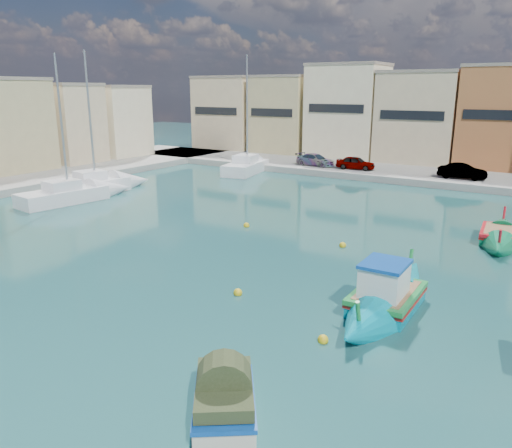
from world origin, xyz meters
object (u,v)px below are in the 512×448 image
Objects in this scene: tender_near at (224,398)px; yacht_north at (253,166)px; luzzu_blue_cabin at (386,300)px; yacht_mid at (87,193)px; yacht_midnorth at (111,184)px; luzzu_green at (501,237)px.

tender_near is 39.67m from yacht_north.
yacht_mid is (-25.57, 6.89, 0.07)m from luzzu_blue_cabin.
yacht_north is 1.02× the size of yacht_midnorth.
luzzu_blue_cabin is 12.07m from luzzu_green.
yacht_north is at bearing 121.97° from tender_near.
yacht_north is (-21.00, 33.65, 0.04)m from tender_near.
yacht_midnorth is 3.72m from yacht_mid.
tender_near is at bearing -58.03° from yacht_north.
yacht_midnorth is (-26.84, 10.39, 0.09)m from luzzu_blue_cabin.
luzzu_blue_cabin reaches higher than luzzu_green.
luzzu_blue_cabin reaches higher than tender_near.
yacht_north reaches higher than tender_near.
luzzu_blue_cabin is 28.78m from yacht_midnorth.
yacht_midnorth is at bearing -106.55° from yacht_north.
luzzu_green is 2.41× the size of tender_near.
yacht_north is 18.59m from yacht_mid.
luzzu_blue_cabin is 0.77× the size of yacht_mid.
tender_near is at bearing -32.41° from yacht_mid.
luzzu_blue_cabin is at bearing -101.71° from luzzu_green.
yacht_mid is (-28.02, -4.93, 0.19)m from luzzu_green.
yacht_midnorth is (-25.41, 18.82, 0.03)m from tender_near.
yacht_north reaches higher than yacht_midnorth.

